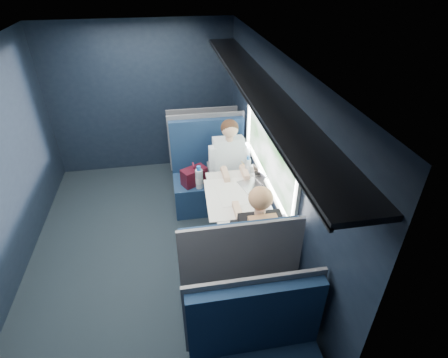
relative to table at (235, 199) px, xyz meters
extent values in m
cube|color=black|center=(-1.03, 0.00, -0.67)|extent=(2.80, 4.20, 0.01)
cube|color=black|center=(0.42, 0.00, 0.49)|extent=(0.10, 4.20, 2.30)
cube|color=black|center=(-1.03, 2.15, 0.49)|extent=(2.80, 0.10, 2.30)
cube|color=silver|center=(-1.03, 0.00, 1.69)|extent=(2.80, 4.20, 0.10)
cube|color=beige|center=(0.35, 0.00, 1.08)|extent=(0.03, 1.84, 0.07)
cube|color=beige|center=(0.35, 0.00, 0.23)|extent=(0.03, 1.84, 0.07)
cube|color=beige|center=(0.35, -0.89, 0.66)|extent=(0.03, 0.07, 0.78)
cube|color=beige|center=(0.35, 0.89, 0.66)|extent=(0.03, 0.07, 0.78)
cube|color=black|center=(0.19, 0.00, 1.32)|extent=(0.36, 4.10, 0.04)
cube|color=black|center=(0.02, 0.00, 1.30)|extent=(0.02, 4.10, 0.03)
cube|color=red|center=(0.35, 0.00, 1.23)|extent=(0.01, 0.10, 0.12)
cylinder|color=#54565E|center=(-0.15, 0.00, -0.31)|extent=(0.08, 0.08, 0.70)
cube|color=silver|center=(0.03, 0.00, 0.06)|extent=(0.62, 1.00, 0.04)
cube|color=#0D1E3A|center=(-0.18, 0.78, -0.44)|extent=(1.00, 0.50, 0.45)
cube|color=#0D1E3A|center=(-0.18, 1.08, 0.16)|extent=(1.00, 0.10, 0.75)
cube|color=#54565E|center=(-0.18, 1.14, 0.19)|extent=(1.04, 0.03, 0.82)
cube|color=#54565E|center=(-0.18, 0.73, -0.11)|extent=(0.06, 0.40, 0.20)
cube|color=#420E1B|center=(-0.41, 0.72, -0.10)|extent=(0.37, 0.30, 0.23)
cylinder|color=#420E1B|center=(-0.41, 0.72, 0.06)|extent=(0.09, 0.13, 0.03)
cylinder|color=silver|center=(-0.35, 0.62, -0.08)|extent=(0.10, 0.10, 0.26)
cylinder|color=blue|center=(-0.35, 0.62, 0.08)|extent=(0.05, 0.05, 0.06)
cube|color=#0D1E3A|center=(-0.18, -0.78, -0.44)|extent=(1.00, 0.50, 0.45)
cube|color=#0D1E3A|center=(-0.18, -1.08, 0.16)|extent=(1.00, 0.10, 0.75)
cube|color=#54565E|center=(-0.18, -1.14, 0.19)|extent=(1.04, 0.03, 0.82)
cube|color=#54565E|center=(-0.18, -0.73, -0.11)|extent=(0.06, 0.40, 0.20)
cube|color=#0D1E3A|center=(-0.18, 1.88, -0.44)|extent=(1.00, 0.40, 0.45)
cube|color=#0D1E3A|center=(-0.18, 1.64, 0.12)|extent=(1.00, 0.10, 0.66)
cube|color=#54565E|center=(-0.18, 1.59, 0.14)|extent=(1.04, 0.03, 0.72)
cube|color=#0D1E3A|center=(-0.18, -1.64, 0.12)|extent=(1.00, 0.10, 0.66)
cube|color=#54565E|center=(-0.18, -1.59, 0.14)|extent=(1.04, 0.03, 0.72)
cube|color=black|center=(0.07, 0.64, -0.13)|extent=(0.36, 0.44, 0.16)
cube|color=black|center=(0.07, 0.44, -0.44)|extent=(0.32, 0.12, 0.45)
cube|color=white|center=(0.07, 0.80, 0.12)|extent=(0.40, 0.29, 0.53)
cylinder|color=#D8A88C|center=(0.07, 0.76, 0.40)|extent=(0.10, 0.10, 0.06)
sphere|color=#D8A88C|center=(0.07, 0.74, 0.53)|extent=(0.21, 0.21, 0.21)
sphere|color=#382114|center=(0.07, 0.76, 0.55)|extent=(0.22, 0.22, 0.22)
cube|color=white|center=(-0.15, 0.76, 0.12)|extent=(0.09, 0.12, 0.34)
cube|color=white|center=(0.29, 0.76, 0.12)|extent=(0.09, 0.12, 0.34)
cube|color=black|center=(0.07, -0.64, -0.13)|extent=(0.36, 0.44, 0.16)
cube|color=black|center=(0.07, -0.44, -0.44)|extent=(0.32, 0.12, 0.45)
cube|color=black|center=(0.07, -0.80, 0.12)|extent=(0.40, 0.29, 0.53)
cylinder|color=#D8A88C|center=(0.07, -0.76, 0.40)|extent=(0.10, 0.10, 0.06)
sphere|color=#D8A88C|center=(0.07, -0.74, 0.53)|extent=(0.21, 0.21, 0.21)
sphere|color=tan|center=(0.07, -0.76, 0.55)|extent=(0.22, 0.22, 0.22)
cube|color=black|center=(-0.15, -0.76, 0.12)|extent=(0.09, 0.12, 0.34)
cube|color=black|center=(0.29, -0.76, 0.12)|extent=(0.09, 0.12, 0.34)
cube|color=tan|center=(0.07, -0.86, 0.24)|extent=(0.26, 0.07, 0.36)
cube|color=white|center=(-0.07, -0.07, 0.08)|extent=(0.58, 0.82, 0.01)
cube|color=silver|center=(0.21, 0.10, 0.08)|extent=(0.30, 0.36, 0.01)
cube|color=silver|center=(0.32, 0.10, 0.20)|extent=(0.09, 0.30, 0.21)
cube|color=black|center=(0.31, 0.10, 0.20)|extent=(0.08, 0.26, 0.17)
cylinder|color=silver|center=(0.24, 0.41, 0.17)|extent=(0.07, 0.07, 0.19)
cylinder|color=blue|center=(0.24, 0.41, 0.29)|extent=(0.04, 0.04, 0.04)
cylinder|color=white|center=(0.30, 0.43, 0.12)|extent=(0.06, 0.06, 0.08)
camera|label=1|loc=(-0.68, -3.16, 2.36)|focal=28.00mm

